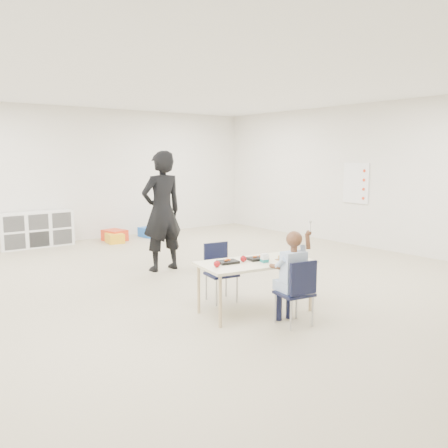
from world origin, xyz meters
TOP-DOWN VIEW (x-y plane):
  - room at (0.00, 0.00)m, footprint 9.00×9.02m
  - table at (-0.37, -1.34)m, footprint 1.39×0.86m
  - chair_near at (-0.32, -1.90)m, footprint 0.40×0.38m
  - chair_far at (-0.43, -0.77)m, footprint 0.40×0.38m
  - child at (-0.32, -1.90)m, footprint 0.55×0.55m
  - lunch_tray_near at (-0.30, -1.29)m, footprint 0.24×0.19m
  - lunch_tray_far at (-0.68, -1.22)m, footprint 0.24×0.19m
  - milk_carton at (-0.34, -1.46)m, footprint 0.08×0.08m
  - bread_roll at (-0.08, -1.46)m, footprint 0.09×0.09m
  - apple_near at (-0.50, -1.27)m, footprint 0.07×0.07m
  - apple_far at (-0.89, -1.30)m, footprint 0.07×0.07m
  - cubby_shelf at (-1.20, 4.28)m, footprint 1.40×0.40m
  - rules_poster at (3.98, 0.60)m, footprint 0.02×0.60m
  - adult at (-0.19, 1.09)m, footprint 0.69×0.46m
  - bin_red at (0.32, 3.98)m, footprint 0.46×0.54m
  - bin_yellow at (0.22, 3.75)m, footprint 0.36×0.44m
  - bin_blue at (1.15, 3.98)m, footprint 0.39×0.47m

SIDE VIEW (x-z plane):
  - bin_yellow at x=0.22m, z-range 0.00..0.20m
  - bin_blue at x=1.15m, z-range 0.00..0.21m
  - bin_red at x=0.32m, z-range 0.00..0.23m
  - table at x=-0.37m, z-range 0.00..0.60m
  - cubby_shelf at x=-1.20m, z-range 0.00..0.70m
  - chair_near at x=-0.32m, z-range 0.00..0.72m
  - chair_far at x=-0.43m, z-range 0.00..0.72m
  - child at x=-0.32m, z-range 0.00..1.13m
  - lunch_tray_near at x=-0.30m, z-range 0.60..0.63m
  - lunch_tray_far at x=-0.68m, z-range 0.60..0.63m
  - bread_roll at x=-0.08m, z-range 0.60..0.66m
  - apple_near at x=-0.50m, z-range 0.60..0.67m
  - apple_far at x=-0.89m, z-range 0.60..0.67m
  - milk_carton at x=-0.34m, z-range 0.60..0.70m
  - adult at x=-0.19m, z-range 0.00..1.87m
  - rules_poster at x=3.98m, z-range 0.85..1.65m
  - room at x=0.00m, z-range 0.00..2.80m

